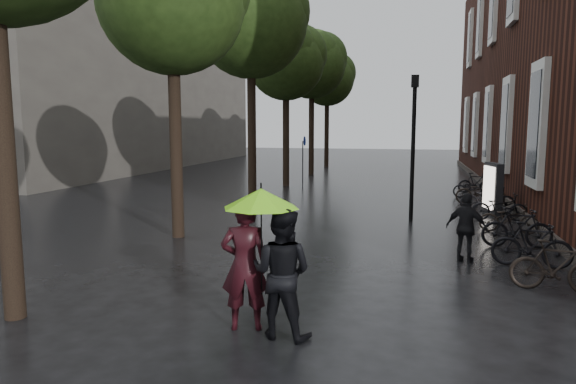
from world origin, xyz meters
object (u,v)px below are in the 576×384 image
(pedestrian_walking, at_px, (466,228))
(parked_bicycles, at_px, (495,206))
(person_burgundy, at_px, (245,265))
(person_black, at_px, (282,273))
(ad_lightbox, at_px, (493,189))
(lamp_post, at_px, (413,134))

(pedestrian_walking, xyz_separation_m, parked_bicycles, (1.40, 5.41, -0.31))
(person_burgundy, xyz_separation_m, person_black, (0.59, -0.13, -0.04))
(parked_bicycles, bearing_deg, pedestrian_walking, -104.52)
(parked_bicycles, xyz_separation_m, ad_lightbox, (0.04, 1.03, 0.42))
(pedestrian_walking, bearing_deg, lamp_post, -53.08)
(person_burgundy, xyz_separation_m, ad_lightbox, (4.98, 11.12, -0.09))
(person_black, distance_m, pedestrian_walking, 5.65)
(person_burgundy, xyz_separation_m, parked_bicycles, (4.93, 10.09, -0.51))
(person_black, height_order, parked_bicycles, person_black)
(person_black, xyz_separation_m, parked_bicycles, (4.35, 10.23, -0.47))
(person_burgundy, bearing_deg, lamp_post, -118.70)
(person_burgundy, relative_size, person_black, 1.04)
(person_burgundy, distance_m, person_black, 0.60)
(person_burgundy, relative_size, ad_lightbox, 1.11)
(lamp_post, bearing_deg, person_black, -100.52)
(ad_lightbox, relative_size, lamp_post, 0.39)
(pedestrian_walking, height_order, lamp_post, lamp_post)
(pedestrian_walking, relative_size, lamp_post, 0.34)
(parked_bicycles, relative_size, lamp_post, 3.25)
(lamp_post, bearing_deg, ad_lightbox, 33.51)
(pedestrian_walking, relative_size, ad_lightbox, 0.88)
(parked_bicycles, height_order, ad_lightbox, ad_lightbox)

